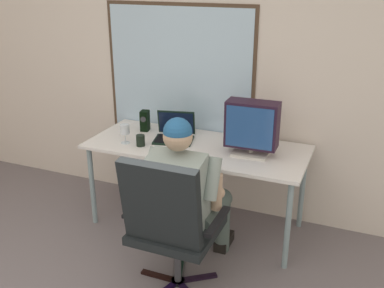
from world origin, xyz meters
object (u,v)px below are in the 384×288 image
wine_glass (125,130)px  desk_speaker (145,121)px  desk (197,152)px  crt_monitor (252,126)px  coffee_mug (140,140)px  laptop (175,132)px  office_chair (169,220)px  person_seated (187,192)px

wine_glass → desk_speaker: (0.01, 0.34, -0.02)m
desk → wine_glass: size_ratio=11.11×
crt_monitor → coffee_mug: bearing=-169.0°
wine_glass → desk_speaker: 0.34m
laptop → desk_speaker: laptop is taller
crt_monitor → desk_speaker: bearing=170.4°
crt_monitor → coffee_mug: 0.91m
desk → desk_speaker: bearing=163.8°
office_chair → crt_monitor: (0.29, 0.89, 0.40)m
desk_speaker → coffee_mug: 0.37m
desk_speaker → coffee_mug: size_ratio=1.99×
person_seated → laptop: bearing=120.4°
coffee_mug → office_chair: bearing=-50.4°
laptop → desk_speaker: (-0.33, 0.08, 0.03)m
wine_glass → laptop: bearing=37.0°
person_seated → wine_glass: (-0.74, 0.43, 0.21)m
office_chair → wine_glass: (-0.74, 0.72, 0.28)m
laptop → crt_monitor: bearing=-7.3°
office_chair → crt_monitor: bearing=72.2°
desk → laptop: laptop is taller
office_chair → coffee_mug: office_chair is taller
wine_glass → desk_speaker: bearing=89.1°
desk → crt_monitor: size_ratio=4.25×
crt_monitor → coffee_mug: crt_monitor is taller
wine_glass → coffee_mug: (0.15, -0.01, -0.07)m
desk → crt_monitor: crt_monitor is taller
desk → coffee_mug: 0.47m
person_seated → laptop: 0.81m
office_chair → person_seated: size_ratio=0.84×
office_chair → crt_monitor: crt_monitor is taller
crt_monitor → desk_speaker: (-1.02, 0.17, -0.14)m
wine_glass → desk_speaker: size_ratio=0.89×
person_seated → coffee_mug: person_seated is taller
crt_monitor → wine_glass: bearing=-170.9°
laptop → wine_glass: (-0.33, -0.25, 0.05)m
office_chair → person_seated: person_seated is taller
desk → coffee_mug: bearing=-156.8°
office_chair → desk_speaker: (-0.73, 1.06, 0.26)m
laptop → desk_speaker: size_ratio=2.07×
office_chair → laptop: office_chair is taller
person_seated → coffee_mug: 0.74m
desk → laptop: bearing=161.2°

